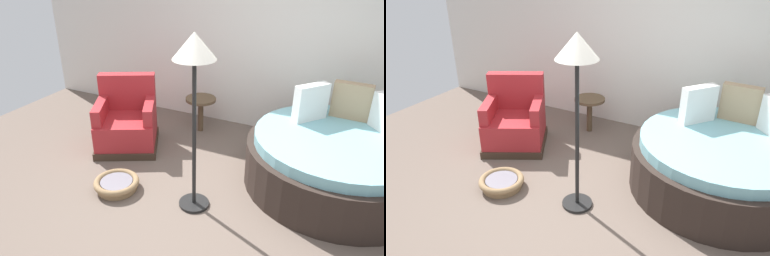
# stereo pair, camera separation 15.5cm
# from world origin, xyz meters

# --- Properties ---
(ground_plane) EXTENTS (8.00, 8.00, 0.02)m
(ground_plane) POSITION_xyz_m (0.00, 0.00, -0.01)
(ground_plane) COLOR #66564C
(back_wall) EXTENTS (8.00, 0.12, 3.12)m
(back_wall) POSITION_xyz_m (0.00, 2.22, 1.56)
(back_wall) COLOR silver
(back_wall) RESTS_ON ground_plane
(round_daybed) EXTENTS (1.97, 1.97, 1.06)m
(round_daybed) POSITION_xyz_m (1.09, 1.06, 0.32)
(round_daybed) COLOR #2D231E
(round_daybed) RESTS_ON ground_plane
(red_armchair) EXTENTS (1.08, 1.08, 0.94)m
(red_armchair) POSITION_xyz_m (-1.56, 0.83, 0.33)
(red_armchair) COLOR #38281E
(red_armchair) RESTS_ON ground_plane
(pet_basket) EXTENTS (0.51, 0.51, 0.13)m
(pet_basket) POSITION_xyz_m (-1.07, -0.11, 0.07)
(pet_basket) COLOR #8E704C
(pet_basket) RESTS_ON ground_plane
(side_table) EXTENTS (0.44, 0.44, 0.52)m
(side_table) POSITION_xyz_m (-0.85, 1.66, 0.43)
(side_table) COLOR brown
(side_table) RESTS_ON ground_plane
(floor_lamp) EXTENTS (0.40, 0.40, 1.82)m
(floor_lamp) POSITION_xyz_m (-0.17, 0.03, 1.53)
(floor_lamp) COLOR black
(floor_lamp) RESTS_ON ground_plane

